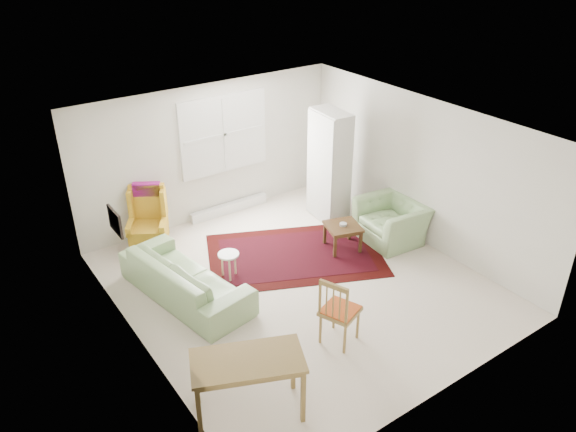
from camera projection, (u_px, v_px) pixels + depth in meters
room at (293, 206)px, 8.19m from camera, size 5.04×5.54×2.51m
rug at (295, 254)px, 9.33m from camera, size 3.34×2.84×0.03m
sofa at (185, 270)px, 8.13m from camera, size 1.26×2.36×0.90m
armchair at (392, 217)px, 9.62m from camera, size 1.04×1.17×0.84m
wingback_chair at (147, 219)px, 9.34m from camera, size 0.86×0.88×1.07m
coffee_table at (343, 237)px, 9.43m from camera, size 0.68×0.68×0.45m
stool at (229, 265)px, 8.67m from camera, size 0.35×0.35×0.44m
cabinet at (330, 166)px, 10.04m from camera, size 0.50×0.85×2.05m
desk at (248, 386)px, 6.22m from camera, size 1.37×1.05×0.78m
desk_chair at (340, 309)px, 7.24m from camera, size 0.58×0.58×1.02m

